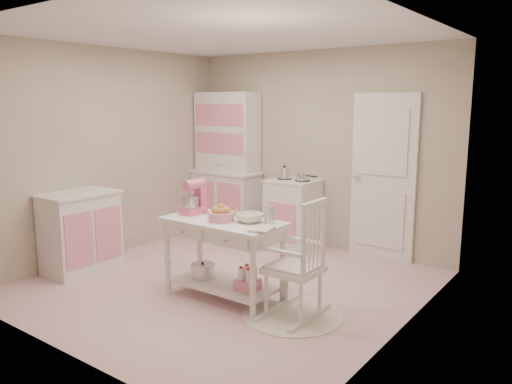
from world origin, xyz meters
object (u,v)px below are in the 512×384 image
at_px(rocking_chair, 294,258).
at_px(bread_basket, 221,217).
at_px(stove, 293,214).
at_px(work_table, 224,259).
at_px(stand_mixer, 193,198).
at_px(hutch, 226,164).
at_px(base_cabinet, 81,232).

bearing_deg(rocking_chair, bread_basket, -172.92).
bearing_deg(bread_basket, rocking_chair, 7.43).
relative_size(stove, work_table, 0.77).
xyz_separation_m(work_table, bread_basket, (0.02, -0.05, 0.45)).
bearing_deg(stand_mixer, rocking_chair, 6.24).
height_order(rocking_chair, bread_basket, rocking_chair).
relative_size(rocking_chair, stand_mixer, 3.24).
distance_m(rocking_chair, stand_mixer, 1.27).
relative_size(work_table, stand_mixer, 3.53).
xyz_separation_m(hutch, rocking_chair, (2.40, -1.92, -0.49)).
bearing_deg(hutch, rocking_chair, -38.76).
bearing_deg(stove, stand_mixer, -90.16).
relative_size(hutch, work_table, 1.73).
bearing_deg(hutch, work_table, -50.71).
height_order(base_cabinet, bread_basket, base_cabinet).
bearing_deg(base_cabinet, stove, 57.53).
xyz_separation_m(rocking_chair, stand_mixer, (-1.20, -0.03, 0.42)).
height_order(rocking_chair, stand_mixer, stand_mixer).
relative_size(base_cabinet, work_table, 0.77).
distance_m(stand_mixer, bread_basket, 0.46).
bearing_deg(stove, work_table, -77.83).
distance_m(base_cabinet, work_table, 1.89).
xyz_separation_m(stove, stand_mixer, (-0.01, -1.90, 0.51)).
bearing_deg(stove, hutch, 177.61).
bearing_deg(work_table, hutch, 129.29).
bearing_deg(base_cabinet, work_table, 10.43).
distance_m(base_cabinet, bread_basket, 1.94).
bearing_deg(stove, rocking_chair, -57.45).
bearing_deg(bread_basket, stand_mixer, 170.96).
bearing_deg(work_table, stand_mixer, 177.27).
height_order(stove, work_table, stove).
height_order(stove, stand_mixer, stand_mixer).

